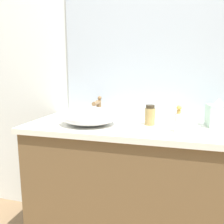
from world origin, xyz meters
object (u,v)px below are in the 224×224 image
sink_basin (89,116)px  candle_jar (130,121)px  lotion_bottle (150,115)px  soap_dispenser (178,121)px  tissue_box (218,115)px

sink_basin → candle_jar: bearing=18.6°
candle_jar → lotion_bottle: bearing=2.0°
soap_dispenser → lotion_bottle: size_ratio=1.19×
tissue_box → sink_basin: bearing=-169.5°
sink_basin → soap_dispenser: (0.54, -0.04, 0.01)m
sink_basin → candle_jar: (0.25, 0.08, -0.04)m
soap_dispenser → sink_basin: bearing=175.4°
lotion_bottle → sink_basin: bearing=-166.7°
soap_dispenser → lotion_bottle: soap_dispenser is taller
lotion_bottle → candle_jar: 0.13m
lotion_bottle → tissue_box: size_ratio=0.72×
tissue_box → candle_jar: bearing=-173.6°
lotion_bottle → soap_dispenser: bearing=-38.0°
sink_basin → candle_jar: sink_basin is taller
soap_dispenser → candle_jar: (-0.29, 0.13, -0.04)m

